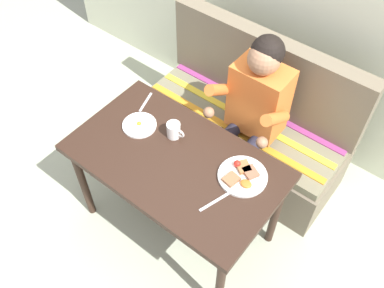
% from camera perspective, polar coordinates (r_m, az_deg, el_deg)
% --- Properties ---
extents(ground_plane, '(8.00, 8.00, 0.00)m').
position_cam_1_polar(ground_plane, '(2.99, -1.81, -10.56)').
color(ground_plane, '#AAB198').
extents(table, '(1.20, 0.70, 0.73)m').
position_cam_1_polar(table, '(2.44, -2.19, -3.21)').
color(table, '#301F16').
rests_on(table, ground).
extents(couch, '(1.44, 0.56, 1.00)m').
position_cam_1_polar(couch, '(3.09, 7.09, 2.32)').
color(couch, '#6E6350').
rests_on(couch, ground).
extents(person, '(0.45, 0.61, 1.21)m').
position_cam_1_polar(person, '(2.65, 8.02, 4.81)').
color(person, orange).
rests_on(person, ground).
extents(plate_breakfast, '(0.27, 0.27, 0.05)m').
position_cam_1_polar(plate_breakfast, '(2.31, 6.69, -4.15)').
color(plate_breakfast, white).
rests_on(plate_breakfast, table).
extents(plate_eggs, '(0.20, 0.20, 0.04)m').
position_cam_1_polar(plate_eggs, '(2.54, -6.99, 2.52)').
color(plate_eggs, white).
rests_on(plate_eggs, table).
extents(coffee_mug, '(0.12, 0.08, 0.10)m').
position_cam_1_polar(coffee_mug, '(2.45, -2.42, 1.89)').
color(coffee_mug, white).
rests_on(coffee_mug, table).
extents(fork, '(0.06, 0.17, 0.00)m').
position_cam_1_polar(fork, '(2.68, -6.17, 5.55)').
color(fork, silver).
rests_on(fork, table).
extents(knife, '(0.07, 0.20, 0.00)m').
position_cam_1_polar(knife, '(2.22, 3.14, -7.59)').
color(knife, silver).
rests_on(knife, table).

